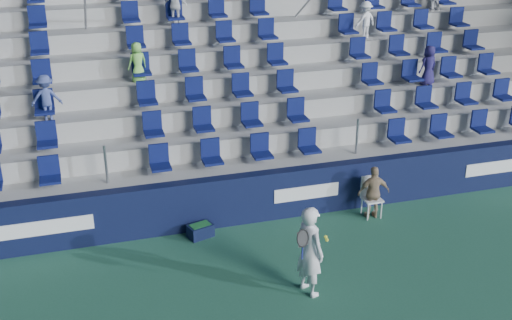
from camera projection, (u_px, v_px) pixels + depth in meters
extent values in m
plane|color=#296047|center=(287.00, 298.00, 12.32)|extent=(70.00, 70.00, 0.00)
cube|color=#0E1434|center=(243.00, 199.00, 14.85)|extent=(24.00, 0.30, 1.20)
cube|color=white|center=(15.00, 232.00, 13.41)|extent=(3.20, 0.02, 0.34)
cube|color=white|center=(307.00, 193.00, 15.09)|extent=(1.60, 0.02, 0.34)
cube|color=white|center=(507.00, 166.00, 16.51)|extent=(2.40, 0.02, 0.34)
cube|color=#A1A19C|center=(237.00, 188.00, 15.36)|extent=(24.00, 0.85, 1.20)
cube|color=#A1A19C|center=(228.00, 165.00, 16.01)|extent=(24.00, 0.85, 1.70)
cube|color=#A1A19C|center=(220.00, 143.00, 16.65)|extent=(24.00, 0.85, 2.20)
cube|color=#A1A19C|center=(213.00, 123.00, 17.30)|extent=(24.00, 0.85, 2.70)
cube|color=#A1A19C|center=(206.00, 105.00, 17.95)|extent=(24.00, 0.85, 3.20)
cube|color=#A1A19C|center=(199.00, 88.00, 18.60)|extent=(24.00, 0.85, 3.70)
cube|color=#A1A19C|center=(193.00, 72.00, 19.25)|extent=(24.00, 0.85, 4.20)
cube|color=#A1A19C|center=(187.00, 57.00, 19.89)|extent=(24.00, 0.85, 4.70)
cube|color=#A1A19C|center=(182.00, 43.00, 20.54)|extent=(24.00, 0.85, 5.20)
cube|color=#A1A19C|center=(178.00, 23.00, 20.94)|extent=(24.00, 0.50, 6.20)
cube|color=#0C144B|center=(237.00, 152.00, 14.98)|extent=(16.05, 0.50, 0.70)
cube|color=#0C144B|center=(227.00, 120.00, 15.53)|extent=(16.05, 0.50, 0.70)
cube|color=#0C144B|center=(219.00, 90.00, 16.08)|extent=(16.05, 0.50, 0.70)
cube|color=#0C144B|center=(211.00, 62.00, 16.62)|extent=(16.05, 0.50, 0.70)
cube|color=#0C144B|center=(203.00, 36.00, 17.17)|extent=(16.05, 0.50, 0.70)
cube|color=#0C144B|center=(196.00, 11.00, 17.72)|extent=(16.05, 0.50, 0.70)
cylinder|color=gray|center=(85.00, 12.00, 16.08)|extent=(0.06, 7.68, 4.55)
cylinder|color=gray|center=(309.00, 0.00, 17.63)|extent=(0.06, 7.68, 4.55)
imported|color=white|center=(365.00, 20.00, 18.28)|extent=(0.76, 0.58, 1.05)
imported|color=white|center=(176.00, 5.00, 17.45)|extent=(0.70, 0.46, 1.11)
imported|color=#1F1A4E|center=(429.00, 65.00, 17.47)|extent=(0.60, 0.46, 1.09)
imported|color=#3C4A85|center=(46.00, 98.00, 14.89)|extent=(0.71, 0.42, 1.08)
imported|color=#75C54E|center=(137.00, 62.00, 16.03)|extent=(0.57, 0.46, 1.00)
imported|color=white|center=(310.00, 251.00, 12.15)|extent=(0.64, 0.78, 1.85)
cylinder|color=navy|center=(302.00, 252.00, 11.80)|extent=(0.03, 0.03, 0.28)
torus|color=black|center=(303.00, 238.00, 11.68)|extent=(0.30, 0.17, 0.28)
plane|color=#262626|center=(303.00, 238.00, 11.68)|extent=(0.30, 0.16, 0.29)
sphere|color=yellow|center=(327.00, 240.00, 11.91)|extent=(0.07, 0.07, 0.07)
sphere|color=yellow|center=(326.00, 237.00, 11.95)|extent=(0.07, 0.07, 0.07)
cube|color=white|center=(372.00, 199.00, 15.16)|extent=(0.44, 0.44, 0.04)
cube|color=white|center=(369.00, 186.00, 15.23)|extent=(0.43, 0.05, 0.53)
cylinder|color=white|center=(368.00, 212.00, 15.06)|extent=(0.03, 0.03, 0.43)
cylinder|color=white|center=(381.00, 210.00, 15.14)|extent=(0.03, 0.03, 0.43)
cylinder|color=white|center=(362.00, 206.00, 15.36)|extent=(0.03, 0.03, 0.43)
cylinder|color=white|center=(375.00, 204.00, 15.45)|extent=(0.03, 0.03, 0.43)
imported|color=tan|center=(374.00, 192.00, 15.03)|extent=(0.80, 0.40, 1.31)
cube|color=black|center=(200.00, 231.00, 14.39)|extent=(0.62, 0.50, 0.30)
cube|color=#1E662D|center=(200.00, 228.00, 14.37)|extent=(0.50, 0.38, 0.18)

